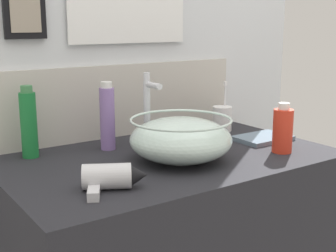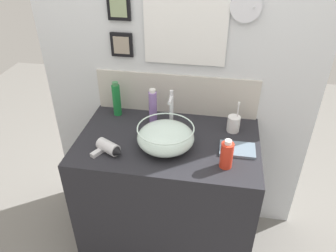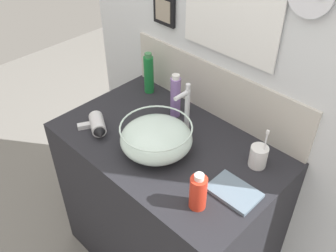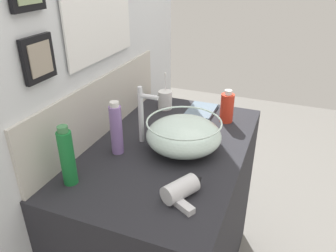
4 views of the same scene
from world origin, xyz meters
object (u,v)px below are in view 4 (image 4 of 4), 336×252
at_px(lotion_bottle, 67,157).
at_px(hand_towel, 201,110).
at_px(glass_bowl_sink, 184,134).
at_px(hair_drier, 184,189).
at_px(faucet, 143,112).
at_px(toothbrush_cup, 165,100).
at_px(soap_dispenser, 227,107).
at_px(shampoo_bottle, 116,129).

bearing_deg(lotion_bottle, hand_towel, -19.11).
bearing_deg(glass_bowl_sink, hair_drier, -160.88).
relative_size(glass_bowl_sink, hair_drier, 1.67).
bearing_deg(faucet, hand_towel, -20.95).
distance_m(lotion_bottle, hand_towel, 0.84).
bearing_deg(faucet, toothbrush_cup, 7.14).
distance_m(glass_bowl_sink, lotion_bottle, 0.50).
relative_size(glass_bowl_sink, soap_dispenser, 1.92).
height_order(toothbrush_cup, soap_dispenser, toothbrush_cup).
bearing_deg(lotion_bottle, shampoo_bottle, -12.52).
xyz_separation_m(glass_bowl_sink, hand_towel, (0.40, 0.04, -0.06)).
distance_m(faucet, soap_dispenser, 0.46).
bearing_deg(hand_towel, toothbrush_cup, 97.46).
relative_size(faucet, soap_dispenser, 1.56).
height_order(soap_dispenser, hand_towel, soap_dispenser).
bearing_deg(lotion_bottle, hair_drier, -79.24).
xyz_separation_m(hair_drier, hand_towel, (0.71, 0.14, -0.02)).
distance_m(faucet, hair_drier, 0.44).
distance_m(glass_bowl_sink, hair_drier, 0.33).
height_order(hair_drier, hand_towel, hair_drier).
distance_m(toothbrush_cup, shampoo_bottle, 0.51).
bearing_deg(shampoo_bottle, faucet, -25.52).
bearing_deg(shampoo_bottle, soap_dispenser, -38.02).
relative_size(glass_bowl_sink, lotion_bottle, 1.38).
relative_size(glass_bowl_sink, faucet, 1.23).
distance_m(hair_drier, hand_towel, 0.72).
relative_size(hair_drier, soap_dispenser, 1.15).
distance_m(glass_bowl_sink, hand_towel, 0.41).
xyz_separation_m(faucet, hair_drier, (-0.31, -0.30, -0.11)).
relative_size(hair_drier, toothbrush_cup, 0.97).
bearing_deg(toothbrush_cup, hand_towel, -82.54).
relative_size(glass_bowl_sink, shampoo_bottle, 1.38).
xyz_separation_m(glass_bowl_sink, faucet, (-0.00, 0.19, 0.08)).
relative_size(shampoo_bottle, hand_towel, 1.17).
xyz_separation_m(shampoo_bottle, lotion_bottle, (-0.25, 0.06, -0.00)).
bearing_deg(hair_drier, shampoo_bottle, 64.14).
distance_m(faucet, toothbrush_cup, 0.39).
distance_m(faucet, shampoo_bottle, 0.15).
bearing_deg(hand_towel, shampoo_bottle, 157.91).
bearing_deg(soap_dispenser, hand_towel, 67.12).
bearing_deg(lotion_bottle, toothbrush_cup, -5.34).
height_order(glass_bowl_sink, hair_drier, glass_bowl_sink).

